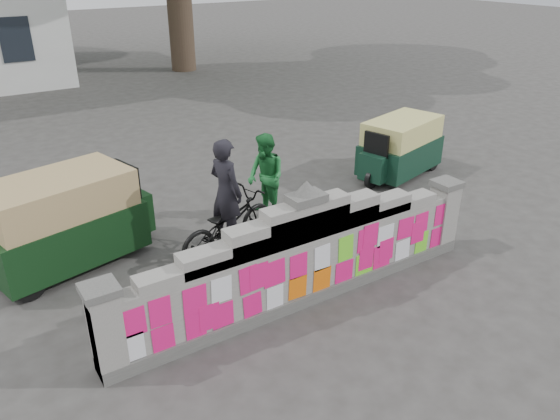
{
  "coord_description": "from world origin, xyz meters",
  "views": [
    {
      "loc": [
        -4.19,
        -5.75,
        4.92
      ],
      "look_at": [
        0.2,
        1.0,
        1.1
      ],
      "focal_mm": 35.0,
      "sensor_mm": 36.0,
      "label": 1
    }
  ],
  "objects_px": {
    "rickshaw_left": "(66,219)",
    "cyclist_bike": "(228,225)",
    "pedestrian": "(266,177)",
    "rickshaw_right": "(399,147)",
    "cyclist_rider": "(227,205)"
  },
  "relations": [
    {
      "from": "cyclist_rider",
      "to": "pedestrian",
      "type": "distance_m",
      "value": 1.63
    },
    {
      "from": "cyclist_rider",
      "to": "cyclist_bike",
      "type": "bearing_deg",
      "value": 74.56
    },
    {
      "from": "cyclist_bike",
      "to": "pedestrian",
      "type": "height_order",
      "value": "pedestrian"
    },
    {
      "from": "cyclist_bike",
      "to": "cyclist_rider",
      "type": "relative_size",
      "value": 1.12
    },
    {
      "from": "cyclist_bike",
      "to": "rickshaw_left",
      "type": "xyz_separation_m",
      "value": [
        -2.43,
        1.18,
        0.28
      ]
    },
    {
      "from": "cyclist_rider",
      "to": "pedestrian",
      "type": "relative_size",
      "value": 1.09
    },
    {
      "from": "cyclist_bike",
      "to": "rickshaw_right",
      "type": "bearing_deg",
      "value": -93.14
    },
    {
      "from": "pedestrian",
      "to": "cyclist_rider",
      "type": "bearing_deg",
      "value": -57.14
    },
    {
      "from": "rickshaw_left",
      "to": "rickshaw_right",
      "type": "xyz_separation_m",
      "value": [
        7.7,
        -0.03,
        -0.12
      ]
    },
    {
      "from": "rickshaw_right",
      "to": "cyclist_rider",
      "type": "bearing_deg",
      "value": -2.41
    },
    {
      "from": "pedestrian",
      "to": "rickshaw_left",
      "type": "distance_m",
      "value": 3.8
    },
    {
      "from": "pedestrian",
      "to": "rickshaw_left",
      "type": "height_order",
      "value": "pedestrian"
    },
    {
      "from": "cyclist_rider",
      "to": "pedestrian",
      "type": "xyz_separation_m",
      "value": [
        1.36,
        0.91,
        -0.08
      ]
    },
    {
      "from": "cyclist_bike",
      "to": "rickshaw_left",
      "type": "bearing_deg",
      "value": 48.71
    },
    {
      "from": "rickshaw_left",
      "to": "cyclist_bike",
      "type": "bearing_deg",
      "value": -39.37
    }
  ]
}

